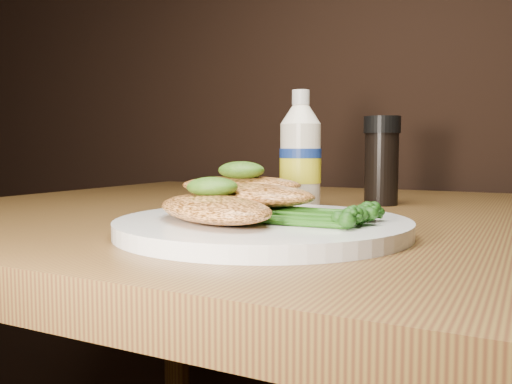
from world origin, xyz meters
The scene contains 9 objects.
plate centered at (-0.06, 0.86, 0.76)m, with size 0.28×0.28×0.01m, color white.
chicken_front centered at (-0.08, 0.82, 0.78)m, with size 0.15×0.08×0.02m, color #F1984C.
chicken_mid centered at (-0.08, 0.88, 0.78)m, with size 0.15×0.07×0.02m, color #F1984C.
chicken_back centered at (-0.10, 0.90, 0.79)m, with size 0.13×0.06×0.02m, color #F1984C.
pesto_front centered at (-0.09, 0.83, 0.79)m, with size 0.05×0.05×0.02m, color black.
pesto_back centered at (-0.10, 0.90, 0.81)m, with size 0.05×0.05×0.02m, color black.
broccolini_bundle centered at (-0.01, 0.86, 0.77)m, with size 0.13×0.10×0.02m, color #205312, non-canonical shape.
mayo_bottle centered at (-0.11, 1.07, 0.83)m, with size 0.06×0.06×0.16m, color white, non-canonical shape.
pepper_grinder centered at (-0.02, 1.16, 0.81)m, with size 0.05×0.05×0.12m, color black, non-canonical shape.
Camera 1 is at (0.17, 0.41, 0.83)m, focal length 38.05 mm.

